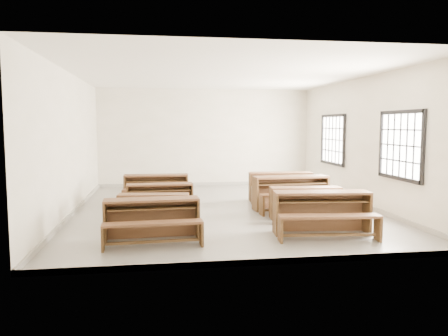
{
  "coord_description": "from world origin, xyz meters",
  "views": [
    {
      "loc": [
        -1.53,
        -10.24,
        2.03
      ],
      "look_at": [
        0.0,
        0.0,
        1.0
      ],
      "focal_mm": 35.0,
      "sensor_mm": 36.0,
      "label": 1
    }
  ],
  "objects": [
    {
      "name": "desk_set_3",
      "position": [
        -1.61,
        1.11,
        0.43
      ],
      "size": [
        1.67,
        0.9,
        0.74
      ],
      "rotation": [
        0.0,
        0.0,
        -0.03
      ],
      "color": "brown",
      "rests_on": "ground"
    },
    {
      "name": "desk_set_5",
      "position": [
        1.59,
        -1.31,
        0.4
      ],
      "size": [
        1.6,
        0.94,
        0.69
      ],
      "rotation": [
        0.0,
        0.0,
        -0.1
      ],
      "color": "brown",
      "rests_on": "ground"
    },
    {
      "name": "desk_set_2",
      "position": [
        -1.52,
        -0.22,
        0.4
      ],
      "size": [
        1.53,
        0.82,
        0.68
      ],
      "rotation": [
        0.0,
        0.0,
        0.03
      ],
      "color": "brown",
      "rests_on": "ground"
    },
    {
      "name": "desk_set_1",
      "position": [
        -1.66,
        -1.46,
        0.37
      ],
      "size": [
        1.49,
        0.89,
        0.64
      ],
      "rotation": [
        0.0,
        0.0,
        -0.11
      ],
      "color": "brown",
      "rests_on": "ground"
    },
    {
      "name": "room",
      "position": [
        0.09,
        0.0,
        2.14
      ],
      "size": [
        8.5,
        8.5,
        3.2
      ],
      "color": "slate",
      "rests_on": "ground"
    },
    {
      "name": "desk_set_0",
      "position": [
        -1.67,
        -2.65,
        0.43
      ],
      "size": [
        1.69,
        0.93,
        0.74
      ],
      "rotation": [
        0.0,
        0.0,
        0.05
      ],
      "color": "brown",
      "rests_on": "ground"
    },
    {
      "name": "desk_set_4",
      "position": [
        1.44,
        -2.65,
        0.46
      ],
      "size": [
        1.86,
        1.09,
        0.8
      ],
      "rotation": [
        0.0,
        0.0,
        -0.1
      ],
      "color": "brown",
      "rests_on": "ground"
    },
    {
      "name": "desk_set_6",
      "position": [
        1.59,
        -0.29,
        0.47
      ],
      "size": [
        1.85,
        1.02,
        0.81
      ],
      "rotation": [
        0.0,
        0.0,
        0.05
      ],
      "color": "brown",
      "rests_on": "ground"
    },
    {
      "name": "desk_set_7",
      "position": [
        1.68,
        0.96,
        0.44
      ],
      "size": [
        1.76,
        1.04,
        0.76
      ],
      "rotation": [
        0.0,
        0.0,
        -0.1
      ],
      "color": "brown",
      "rests_on": "ground"
    }
  ]
}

